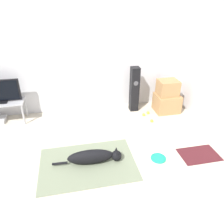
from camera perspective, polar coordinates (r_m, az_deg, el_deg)
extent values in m
plane|color=#BCB29E|center=(3.55, -7.75, -14.92)|extent=(12.00, 12.00, 0.00)
cube|color=silver|center=(4.82, -10.94, 14.37)|extent=(8.00, 0.06, 2.55)
cube|color=slate|center=(3.65, -6.34, -13.28)|extent=(1.53, 1.05, 0.01)
ellipsoid|color=black|center=(3.58, -5.59, -11.58)|extent=(0.75, 0.24, 0.24)
sphere|color=black|center=(3.63, 1.16, -11.31)|extent=(0.17, 0.17, 0.17)
cone|color=black|center=(3.61, 1.11, -9.67)|extent=(0.06, 0.06, 0.08)
cone|color=black|center=(3.54, 1.38, -10.62)|extent=(0.06, 0.06, 0.08)
cylinder|color=black|center=(3.64, -13.47, -12.92)|extent=(0.24, 0.05, 0.04)
cylinder|color=#199E7A|center=(3.80, 12.02, -11.73)|extent=(0.25, 0.25, 0.02)
torus|color=#199E7A|center=(3.80, 12.03, -11.65)|extent=(0.25, 0.25, 0.02)
cube|color=#A87A4C|center=(5.18, 14.10, 2.32)|extent=(0.54, 0.46, 0.40)
cube|color=#A87A4C|center=(5.04, 14.38, 6.17)|extent=(0.43, 0.37, 0.34)
cube|color=black|center=(4.97, 5.85, 5.90)|extent=(0.19, 0.19, 1.03)
cylinder|color=#4C4C51|center=(4.82, 6.29, 7.43)|extent=(0.10, 0.00, 0.10)
cube|color=#A8A8AD|center=(5.02, -27.31, 2.15)|extent=(0.95, 0.43, 0.02)
cylinder|color=#A8A8AD|center=(4.85, -22.17, -0.69)|extent=(0.04, 0.04, 0.44)
cylinder|color=#A8A8AD|center=(5.17, -21.62, 1.29)|extent=(0.04, 0.04, 0.44)
sphere|color=#C6E033|center=(5.03, 9.36, -0.15)|extent=(0.07, 0.07, 0.07)
sphere|color=#C6E033|center=(4.73, 10.33, -2.26)|extent=(0.07, 0.07, 0.07)
sphere|color=#C6E033|center=(4.93, 8.28, -0.68)|extent=(0.07, 0.07, 0.07)
cube|color=#47191E|center=(4.09, 21.78, -10.28)|extent=(0.66, 0.44, 0.01)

